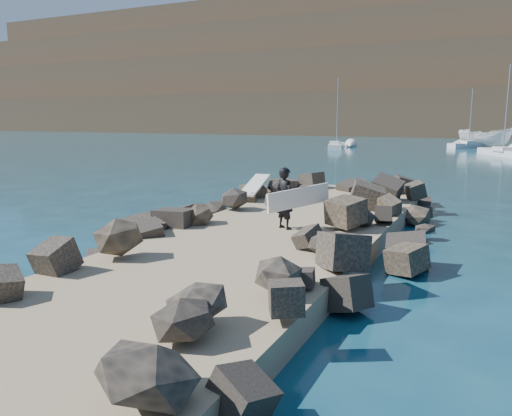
{
  "coord_description": "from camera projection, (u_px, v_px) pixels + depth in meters",
  "views": [
    {
      "loc": [
        5.79,
        -13.09,
        3.94
      ],
      "look_at": [
        0.0,
        -1.0,
        1.5
      ],
      "focal_mm": 35.0,
      "sensor_mm": 36.0,
      "label": 1
    }
  ],
  "objects": [
    {
      "name": "riprap_left",
      "position": [
        159.0,
        237.0,
        14.59
      ],
      "size": [
        2.6,
        22.0,
        1.0
      ],
      "primitive_type": "cube",
      "color": "black",
      "rests_on": "ground"
    },
    {
      "name": "boat_imported",
      "position": [
        485.0,
        138.0,
        65.58
      ],
      "size": [
        6.95,
        3.21,
        2.6
      ],
      "primitive_type": "imported",
      "rotation": [
        0.0,
        0.0,
        1.47
      ],
      "color": "white",
      "rests_on": "ground"
    },
    {
      "name": "riprap_right",
      "position": [
        355.0,
        261.0,
        12.13
      ],
      "size": [
        2.6,
        22.0,
        1.0
      ],
      "primitive_type": "cube",
      "color": "black",
      "rests_on": "ground"
    },
    {
      "name": "ground",
      "position": [
        271.0,
        252.0,
        14.78
      ],
      "size": [
        800.0,
        800.0,
        0.0
      ],
      "primitive_type": "plane",
      "color": "#0F384C",
      "rests_on": "ground"
    },
    {
      "name": "sailboat_b",
      "position": [
        469.0,
        145.0,
        65.42
      ],
      "size": [
        5.02,
        5.87,
        7.75
      ],
      "color": "silver",
      "rests_on": "ground"
    },
    {
      "name": "surfer_with_board",
      "position": [
        287.0,
        198.0,
        15.01
      ],
      "size": [
        1.47,
        2.05,
        1.88
      ],
      "color": "black",
      "rests_on": "jetty"
    },
    {
      "name": "sailboat_c",
      "position": [
        503.0,
        153.0,
        51.69
      ],
      "size": [
        5.11,
        7.79,
        9.4
      ],
      "color": "silver",
      "rests_on": "ground"
    },
    {
      "name": "jetty",
      "position": [
        239.0,
        260.0,
        12.95
      ],
      "size": [
        6.0,
        26.0,
        0.6
      ],
      "primitive_type": "cube",
      "color": "#8C7759",
      "rests_on": "ground"
    },
    {
      "name": "surfboard_resting",
      "position": [
        255.0,
        188.0,
        20.87
      ],
      "size": [
        1.07,
        2.7,
        0.09
      ],
      "primitive_type": "cube",
      "rotation": [
        0.0,
        0.0,
        0.16
      ],
      "color": "white",
      "rests_on": "riprap_left"
    },
    {
      "name": "sailboat_a",
      "position": [
        336.0,
        146.0,
        64.04
      ],
      "size": [
        3.32,
        7.72,
        9.05
      ],
      "color": "silver",
      "rests_on": "ground"
    }
  ]
}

